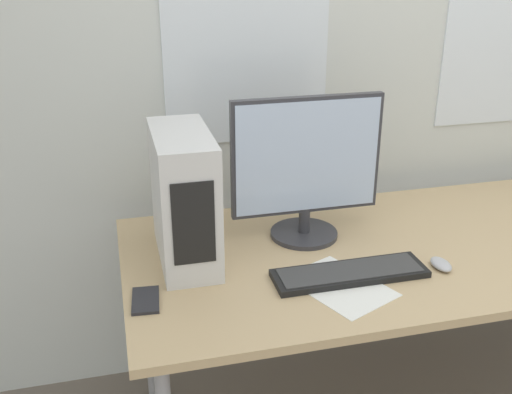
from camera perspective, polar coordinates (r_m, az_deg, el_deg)
name	(u,v)px	position (r m, az deg, el deg)	size (l,w,h in m)	color
wall_back	(383,40)	(2.44, 12.04, 14.42)	(8.00, 0.07, 2.70)	silver
desk	(439,252)	(2.16, 17.04, -4.99)	(2.14, 0.87, 0.77)	tan
pc_tower	(184,197)	(1.86, -6.87, -0.01)	(0.17, 0.40, 0.42)	silver
monitor_main	(306,167)	(1.97, 4.81, 2.90)	(0.50, 0.23, 0.49)	#333338
keyboard	(350,273)	(1.84, 8.92, -7.18)	(0.47, 0.14, 0.02)	black
mouse	(441,264)	(1.95, 17.21, -6.13)	(0.05, 0.09, 0.03)	#B2B2B7
cell_phone	(146,300)	(1.73, -10.47, -9.65)	(0.09, 0.14, 0.01)	#232328
paper_sheet_left	(340,286)	(1.80, 7.99, -8.37)	(0.31, 0.36, 0.00)	white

